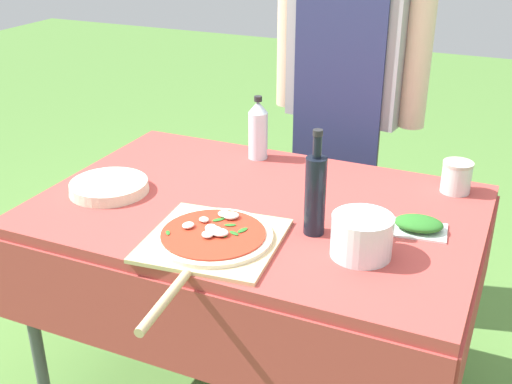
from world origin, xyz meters
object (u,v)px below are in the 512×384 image
Objects in this scene: sauce_jar at (456,179)px; herb_container at (419,225)px; oil_bottle at (315,193)px; plate_stack at (109,187)px; water_bottle at (258,130)px; mixing_tub at (362,236)px; person_cook at (348,79)px; pizza_on_peel at (212,239)px; prep_table at (258,227)px.

herb_container is at bearing -99.87° from sauce_jar.
plate_stack is at bearing -179.47° from oil_bottle.
water_bottle is 1.33× the size of herb_container.
plate_stack is at bearing 175.96° from mixing_tub.
herb_container is (0.27, 0.13, -0.10)m from oil_bottle.
herb_container is (0.44, -0.75, -0.19)m from person_cook.
oil_bottle is at bearing 108.88° from person_cook.
sauce_jar is at bearing -0.92° from water_bottle.
plate_stack is 1.11m from sauce_jar.
herb_container is (0.50, 0.30, 0.01)m from pizza_on_peel.
oil_bottle is (0.22, -0.10, 0.20)m from prep_table.
sauce_jar is (0.54, 0.34, 0.12)m from prep_table.
mixing_tub is at bearing -4.04° from plate_stack.
person_cook is 0.89m from herb_container.
person_cook reaches higher than mixing_tub.
mixing_tub is (0.53, -0.52, -0.05)m from water_bottle.
herb_container is 0.32m from sauce_jar.
prep_table is at bearing 94.54° from person_cook.
herb_container is (0.64, -0.33, -0.09)m from water_bottle.
water_bottle is (-0.16, 0.35, 0.19)m from prep_table.
prep_table is 0.43m from water_bottle.
herb_container is 1.07× the size of mixing_tub.
water_bottle reaches higher than mixing_tub.
plate_stack is (-0.69, -0.01, -0.10)m from oil_bottle.
prep_table is 0.80× the size of person_cook.
herb_container is at bearing -26.97° from water_bottle.
mixing_tub is at bearing -108.18° from sauce_jar.
mixing_tub is (0.38, 0.11, 0.04)m from pizza_on_peel.
prep_table is 13.24× the size of sauce_jar.
plate_stack is at bearing 154.13° from pizza_on_peel.
plate_stack is at bearing -166.88° from prep_table.
prep_table is at bearing 13.12° from plate_stack.
pizza_on_peel is 0.49m from plate_stack.
herb_container reaches higher than plate_stack.
person_cook is at bearing 81.30° from pizza_on_peel.
plate_stack is (-0.32, -0.46, -0.09)m from water_bottle.
person_cook reaches higher than plate_stack.
sauce_jar is (0.05, 0.31, 0.03)m from herb_container.
oil_bottle is at bearing -50.69° from water_bottle.
pizza_on_peel is at bearing -77.30° from water_bottle.
sauce_jar is at bearing 146.12° from person_cook.
oil_bottle reaches higher than water_bottle.
plate_stack is 2.48× the size of sauce_jar.
pizza_on_peel is 3.87× the size of mixing_tub.
oil_bottle is 0.31m from herb_container.
water_bottle is (-0.14, 0.63, 0.09)m from pizza_on_peel.
water_bottle is 0.72m from herb_container.
person_cook is 6.69× the size of plate_stack.
prep_table is 0.50m from herb_container.
pizza_on_peel is 2.05× the size of oil_bottle.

